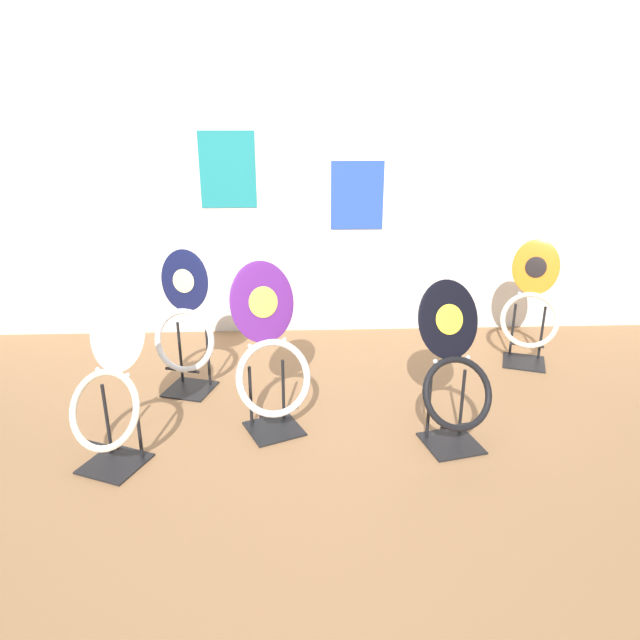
% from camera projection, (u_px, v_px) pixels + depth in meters
% --- Properties ---
extents(ground_plane, '(14.00, 14.00, 0.00)m').
position_uv_depth(ground_plane, '(327.00, 515.00, 2.51)').
color(ground_plane, '#8E6642').
extents(wall_back, '(8.00, 0.07, 2.60)m').
position_uv_depth(wall_back, '(311.00, 164.00, 4.20)').
color(wall_back, silver).
rests_on(wall_back, ground_plane).
extents(toilet_seat_display_orange_sun, '(0.42, 0.36, 0.86)m').
position_uv_depth(toilet_seat_display_orange_sun, '(531.00, 309.00, 3.90)').
color(toilet_seat_display_orange_sun, black).
rests_on(toilet_seat_display_orange_sun, ground_plane).
extents(toilet_seat_display_navy_moon, '(0.42, 0.35, 0.90)m').
position_uv_depth(toilet_seat_display_navy_moon, '(185.00, 329.00, 3.49)').
color(toilet_seat_display_navy_moon, black).
rests_on(toilet_seat_display_navy_moon, ground_plane).
extents(toilet_seat_display_white_plain, '(0.47, 0.46, 0.86)m').
position_uv_depth(toilet_seat_display_white_plain, '(109.00, 392.00, 2.76)').
color(toilet_seat_display_white_plain, black).
rests_on(toilet_seat_display_white_plain, ground_plane).
extents(toilet_seat_display_purple_note, '(0.48, 0.44, 0.93)m').
position_uv_depth(toilet_seat_display_purple_note, '(270.00, 355.00, 3.05)').
color(toilet_seat_display_purple_note, black).
rests_on(toilet_seat_display_purple_note, ground_plane).
extents(toilet_seat_display_jazz_black, '(0.43, 0.42, 0.86)m').
position_uv_depth(toilet_seat_display_jazz_black, '(454.00, 376.00, 2.94)').
color(toilet_seat_display_jazz_black, black).
rests_on(toilet_seat_display_jazz_black, ground_plane).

